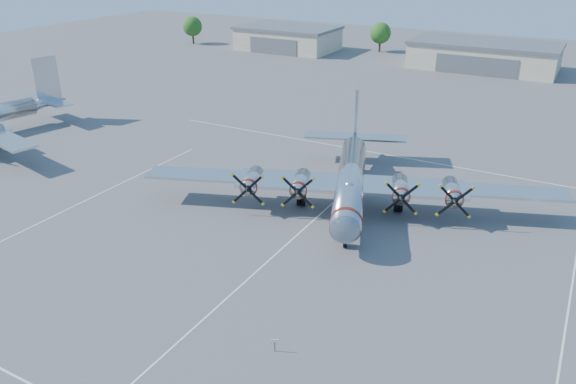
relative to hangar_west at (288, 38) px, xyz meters
The scene contains 8 objects.
ground 93.54m from the hangar_west, 61.23° to the right, with size 260.00×260.00×0.00m, color #535355.
parking_lines 95.08m from the hangar_west, 61.74° to the right, with size 60.00×50.08×0.01m.
hangar_west is the anchor object (origin of this frame).
hangar_center 45.00m from the hangar_west, ahead, with size 28.60×14.60×5.40m.
tree_far_west 25.36m from the hangar_west, behind, with size 4.80×4.80×6.64m.
tree_west 21.61m from the hangar_west, 21.89° to the left, with size 4.80×4.80×6.64m.
main_bomber_b29 85.06m from the hangar_west, 57.03° to the right, with size 39.87×27.27×8.82m, color silver, non-canonical shape.
info_placard 107.39m from the hangar_west, 61.67° to the right, with size 0.47×0.21×0.93m.
Camera 1 is at (20.34, -37.02, 23.91)m, focal length 35.00 mm.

